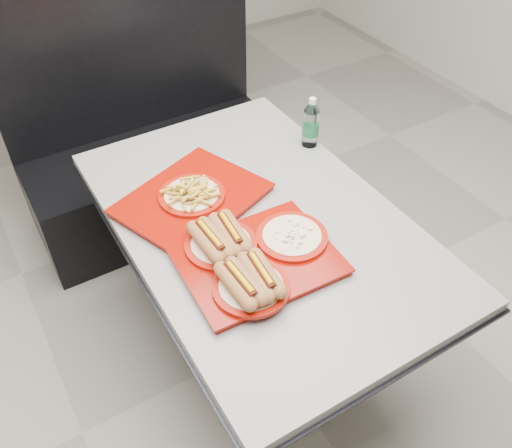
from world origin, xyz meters
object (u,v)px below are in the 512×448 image
tray_near (252,257)px  tray_far (192,197)px  water_bottle (311,125)px  diner_table (259,251)px  booth_bench (150,146)px

tray_near → tray_far: (-0.03, 0.37, -0.01)m
tray_near → water_bottle: 0.71m
diner_table → tray_near: 0.30m
tray_near → diner_table: bearing=52.5°
tray_far → water_bottle: (0.57, 0.09, 0.06)m
diner_table → booth_bench: booth_bench is taller
diner_table → booth_bench: 1.11m
diner_table → tray_far: bearing=129.8°
water_bottle → diner_table: bearing=-145.5°
booth_bench → tray_far: 0.99m
tray_near → tray_far: size_ratio=0.86×
diner_table → booth_bench: bearing=90.0°
diner_table → booth_bench: size_ratio=1.05×
diner_table → water_bottle: (0.41, 0.28, 0.26)m
diner_table → water_bottle: water_bottle is taller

